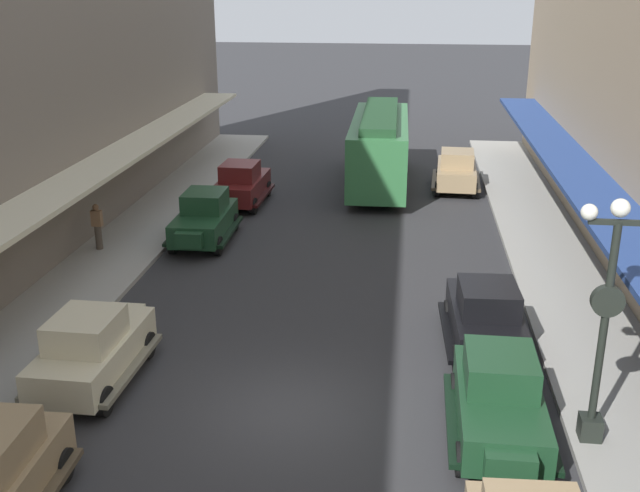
% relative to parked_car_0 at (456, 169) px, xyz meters
% --- Properties ---
extents(ground_plane, '(200.00, 200.00, 0.00)m').
position_rel_parked_car_0_xyz_m(ground_plane, '(-4.65, -19.41, -0.94)').
color(ground_plane, '#2D2D30').
extents(sidewalk_right, '(3.00, 60.00, 0.15)m').
position_rel_parked_car_0_xyz_m(sidewalk_right, '(2.85, -19.41, -0.87)').
color(sidewalk_right, '#99968E').
rests_on(sidewalk_right, ground).
extents(parked_car_0, '(2.30, 4.32, 1.84)m').
position_rel_parked_car_0_xyz_m(parked_car_0, '(0.00, 0.00, 0.00)').
color(parked_car_0, '#997F5B').
rests_on(parked_car_0, ground).
extents(parked_car_1, '(2.21, 4.29, 1.84)m').
position_rel_parked_car_0_xyz_m(parked_car_1, '(-9.45, -18.71, 0.00)').
color(parked_car_1, beige).
rests_on(parked_car_1, ground).
extents(parked_car_2, '(2.17, 4.27, 1.84)m').
position_rel_parked_car_0_xyz_m(parked_car_2, '(-0.13, -19.90, 0.00)').
color(parked_car_2, '#193D23').
rests_on(parked_car_2, ground).
extents(parked_car_3, '(2.20, 4.28, 1.84)m').
position_rel_parked_car_0_xyz_m(parked_car_3, '(-9.50, -8.37, 0.00)').
color(parked_car_3, '#193D23').
rests_on(parked_car_3, ground).
extents(parked_car_5, '(2.24, 4.29, 1.84)m').
position_rel_parked_car_0_xyz_m(parked_car_5, '(-9.20, -3.46, 0.00)').
color(parked_car_5, '#591919').
rests_on(parked_car_5, ground).
extents(parked_car_6, '(2.28, 4.31, 1.84)m').
position_rel_parked_car_0_xyz_m(parked_car_6, '(-0.05, -15.77, 0.00)').
color(parked_car_6, black).
rests_on(parked_car_6, ground).
extents(streetcar, '(2.65, 9.64, 3.46)m').
position_rel_parked_car_0_xyz_m(streetcar, '(-3.53, 0.31, 0.96)').
color(streetcar, '#33723F').
rests_on(streetcar, ground).
extents(lamp_post_with_clock, '(1.42, 0.44, 5.16)m').
position_rel_parked_car_0_xyz_m(lamp_post_with_clock, '(1.75, -19.94, 2.04)').
color(lamp_post_with_clock, black).
rests_on(lamp_post_with_clock, sidewalk_right).
extents(fire_hydrant, '(0.24, 0.24, 0.82)m').
position_rel_parked_car_0_xyz_m(fire_hydrant, '(-11.00, -16.28, -0.38)').
color(fire_hydrant, '#B21E19').
rests_on(fire_hydrant, sidewalk_left).
extents(pedestrian_0, '(0.36, 0.24, 1.64)m').
position_rel_parked_car_0_xyz_m(pedestrian_0, '(-12.87, -10.02, 0.05)').
color(pedestrian_0, '#4C4238').
rests_on(pedestrian_0, sidewalk_left).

